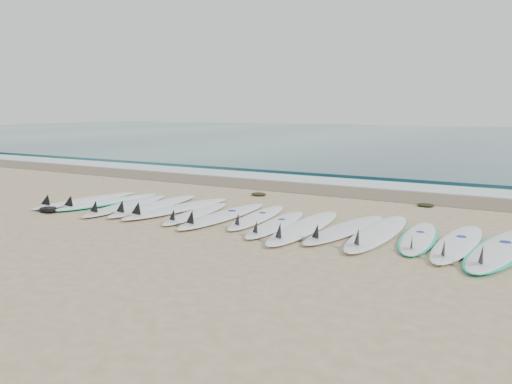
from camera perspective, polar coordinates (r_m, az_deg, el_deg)
The scene contains 23 objects.
ground at distance 9.29m, azimuth -0.53°, elevation -3.32°, with size 120.00×120.00×0.00m, color tan.
ocean at distance 40.65m, azimuth 23.15°, elevation 5.75°, with size 120.00×55.00×0.03m, color #275E64.
wet_sand_band at distance 12.94m, azimuth 8.58°, elevation 0.21°, with size 120.00×1.80×0.01m, color brown.
foam_band at distance 14.24m, azimuth 10.60°, elevation 1.04°, with size 120.00×1.40×0.04m, color silver.
wave_crest at distance 15.65m, azimuth 12.39°, elevation 1.83°, with size 120.00×1.00×0.10m, color #275E64.
surfboard_0 at distance 11.72m, azimuth -19.05°, elevation -0.89°, with size 0.85×2.70×0.34m.
surfboard_1 at distance 11.42m, azimuth -16.56°, elevation -1.07°, with size 1.04×2.70×0.33m.
surfboard_2 at distance 10.82m, azimuth -14.76°, elevation -1.50°, with size 0.84×2.72×0.34m.
surfboard_3 at distance 10.66m, azimuth -11.71°, elevation -1.52°, with size 0.71×2.84×0.36m.
surfboard_4 at distance 10.27m, azimuth -9.18°, elevation -1.85°, with size 1.01×2.93×0.37m.
surfboard_5 at distance 9.78m, azimuth -6.98°, elevation -2.43°, with size 0.75×2.40×0.30m.
surfboard_6 at distance 9.48m, azimuth -3.93°, elevation -2.70°, with size 0.63×2.79×0.36m.
surfboard_7 at distance 9.35m, azimuth 0.02°, elevation -2.90°, with size 0.76×2.44×0.31m.
surfboard_8 at distance 8.80m, azimuth 2.20°, elevation -3.70°, with size 0.67×2.40×0.30m.
surfboard_9 at distance 8.57m, azimuth 5.41°, elevation -4.01°, with size 0.69×2.90×0.37m.
surfboard_10 at distance 8.53m, azimuth 10.00°, elevation -4.20°, with size 0.93×2.70×0.34m.
surfboard_11 at distance 8.39m, azimuth 13.62°, elevation -4.52°, with size 0.62×2.91×0.37m.
surfboard_12 at distance 8.33m, azimuth 18.07°, elevation -4.97°, with size 0.74×2.34×0.29m.
surfboard_13 at distance 8.12m, azimuth 21.97°, elevation -5.44°, with size 0.71×2.66×0.34m.
surfboard_14 at distance 8.04m, azimuth 26.10°, elevation -5.91°, with size 1.14×2.96×0.37m.
seaweed_near at distance 11.99m, azimuth 0.31°, elevation -0.25°, with size 0.39×0.30×0.07m, color black.
seaweed_far at distance 11.24m, azimuth 18.82°, elevation -1.41°, with size 0.37×0.28×0.07m, color black.
leash_coil at distance 10.91m, azimuth -22.64°, elevation -1.88°, with size 0.46×0.36×0.11m.
Camera 1 is at (4.53, -7.85, 2.04)m, focal length 35.00 mm.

